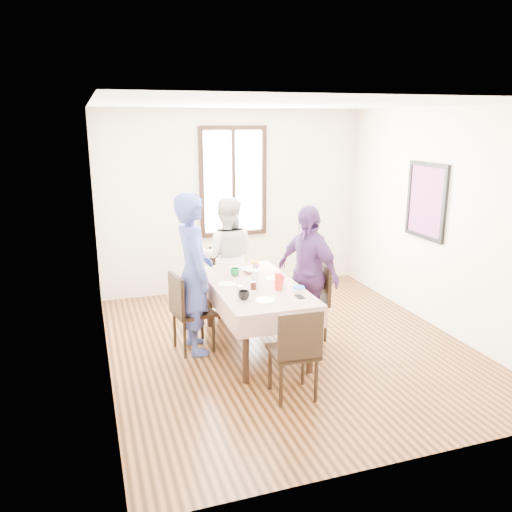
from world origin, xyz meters
name	(u,v)px	position (x,y,z in m)	size (l,w,h in m)	color
ground	(287,345)	(0.00, 0.00, 0.00)	(4.50, 4.50, 0.00)	black
back_wall	(233,202)	(0.00, 2.25, 1.35)	(4.00, 4.00, 0.00)	#EEE3C4
right_wall	(442,221)	(2.00, 0.00, 1.35)	(4.50, 4.50, 0.00)	#EEE3C4
window_frame	(233,182)	(0.00, 2.23, 1.65)	(1.02, 0.06, 1.62)	black
window_pane	(233,182)	(0.00, 2.24, 1.65)	(0.90, 0.02, 1.50)	white
art_poster	(426,201)	(1.98, 0.30, 1.55)	(0.04, 0.76, 0.96)	red
dining_table	(255,316)	(-0.38, 0.08, 0.38)	(0.81, 1.66, 0.75)	black
tablecloth	(255,285)	(-0.38, 0.08, 0.76)	(0.93, 1.78, 0.01)	#570C01
chair_left	(193,312)	(-1.05, 0.23, 0.46)	(0.42, 0.42, 0.91)	black
chair_right	(307,302)	(0.30, 0.13, 0.46)	(0.42, 0.42, 0.91)	black
chair_far	(228,281)	(-0.38, 1.22, 0.46)	(0.42, 0.42, 0.91)	black
chair_near	(293,351)	(-0.38, -1.06, 0.46)	(0.42, 0.42, 0.91)	black
person_left	(194,274)	(-1.03, 0.23, 0.90)	(0.66, 0.43, 1.80)	#37428D
person_far	(228,257)	(-0.38, 1.20, 0.79)	(0.77, 0.60, 1.58)	beige
person_right	(307,274)	(0.28, 0.13, 0.81)	(0.94, 0.39, 1.61)	#502E69
mug_black	(244,295)	(-0.64, -0.37, 0.81)	(0.12, 0.12, 0.09)	black
mug_flag	(281,280)	(-0.10, -0.01, 0.81)	(0.09, 0.09, 0.09)	red
mug_green	(235,272)	(-0.49, 0.46, 0.81)	(0.11, 0.11, 0.09)	#0C7226
serving_bowl	(251,271)	(-0.28, 0.52, 0.79)	(0.20, 0.20, 0.05)	white
juice_carton	(278,281)	(-0.20, -0.20, 0.86)	(0.06, 0.06, 0.19)	red
butter_tub	(299,290)	(-0.03, -0.37, 0.79)	(0.13, 0.13, 0.06)	white
jam_jar	(253,285)	(-0.45, -0.10, 0.81)	(0.06, 0.06, 0.09)	black
drinking_glass	(239,290)	(-0.64, -0.20, 0.81)	(0.06, 0.06, 0.09)	silver
smartphone	(300,297)	(-0.07, -0.49, 0.77)	(0.07, 0.14, 0.01)	black
flower_vase	(255,277)	(-0.36, 0.11, 0.84)	(0.07, 0.07, 0.15)	silver
plate_left	(227,284)	(-0.67, 0.16, 0.77)	(0.20, 0.20, 0.01)	white
plate_right	(274,278)	(-0.10, 0.18, 0.77)	(0.20, 0.20, 0.01)	white
plate_far	(237,268)	(-0.39, 0.75, 0.77)	(0.20, 0.20, 0.01)	white
plate_near	(266,300)	(-0.45, -0.48, 0.77)	(0.20, 0.20, 0.01)	white
butter_lid	(299,287)	(-0.03, -0.37, 0.83)	(0.12, 0.12, 0.01)	blue
flower_bunch	(255,266)	(-0.36, 0.11, 0.96)	(0.09, 0.09, 0.10)	yellow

